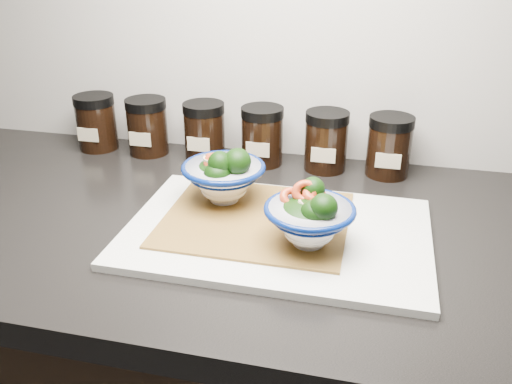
% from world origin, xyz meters
% --- Properties ---
extents(countertop, '(3.50, 0.60, 0.04)m').
position_xyz_m(countertop, '(0.00, 1.45, 0.88)').
color(countertop, black).
rests_on(countertop, cabinet).
extents(cutting_board, '(0.45, 0.30, 0.01)m').
position_xyz_m(cutting_board, '(0.09, 1.42, 0.91)').
color(cutting_board, silver).
rests_on(cutting_board, countertop).
extents(bamboo_mat, '(0.28, 0.24, 0.00)m').
position_xyz_m(bamboo_mat, '(0.05, 1.44, 0.91)').
color(bamboo_mat, '#A57D31').
rests_on(bamboo_mat, cutting_board).
extents(bowl_left, '(0.14, 0.14, 0.10)m').
position_xyz_m(bowl_left, '(-0.01, 1.49, 0.96)').
color(bowl_left, white).
rests_on(bowl_left, bamboo_mat).
extents(bowl_right, '(0.13, 0.13, 0.10)m').
position_xyz_m(bowl_right, '(0.14, 1.38, 0.96)').
color(bowl_right, white).
rests_on(bowl_right, bamboo_mat).
extents(spice_jar_a, '(0.08, 0.08, 0.11)m').
position_xyz_m(spice_jar_a, '(-0.35, 1.69, 0.96)').
color(spice_jar_a, black).
rests_on(spice_jar_a, countertop).
extents(spice_jar_b, '(0.08, 0.08, 0.11)m').
position_xyz_m(spice_jar_b, '(-0.23, 1.69, 0.96)').
color(spice_jar_b, black).
rests_on(spice_jar_b, countertop).
extents(spice_jar_c, '(0.08, 0.08, 0.11)m').
position_xyz_m(spice_jar_c, '(-0.11, 1.69, 0.96)').
color(spice_jar_c, black).
rests_on(spice_jar_c, countertop).
extents(spice_jar_d, '(0.08, 0.08, 0.11)m').
position_xyz_m(spice_jar_d, '(0.01, 1.69, 0.96)').
color(spice_jar_d, black).
rests_on(spice_jar_d, countertop).
extents(spice_jar_e, '(0.08, 0.08, 0.11)m').
position_xyz_m(spice_jar_e, '(0.13, 1.69, 0.96)').
color(spice_jar_e, black).
rests_on(spice_jar_e, countertop).
extents(spice_jar_f, '(0.08, 0.08, 0.11)m').
position_xyz_m(spice_jar_f, '(0.25, 1.69, 0.96)').
color(spice_jar_f, black).
rests_on(spice_jar_f, countertop).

